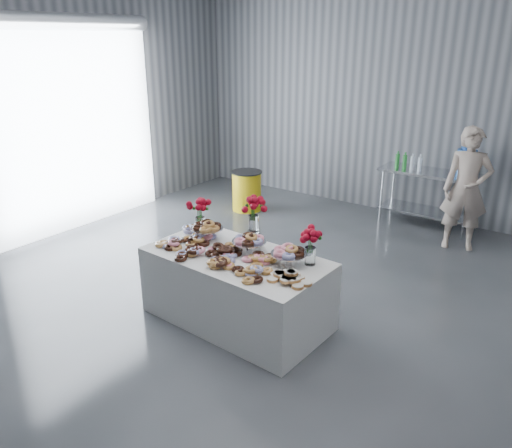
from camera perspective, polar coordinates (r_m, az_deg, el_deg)
The scene contains 16 objects.
ground at distance 5.32m, azimuth -1.68°, elevation -11.78°, with size 9.00×9.00×0.00m, color #36393D.
room_walls at distance 4.72m, azimuth -4.27°, elevation 18.00°, with size 8.04×9.04×4.02m.
display_table at distance 5.28m, azimuth -2.22°, elevation -7.36°, with size 1.90×1.00×0.75m, color white.
prep_table at distance 8.27m, azimuth 19.06°, elevation 3.84°, with size 1.50×0.60×0.90m.
donut_mounds at distance 5.06m, azimuth -2.64°, elevation -3.37°, with size 1.80×0.80×0.09m, color #C38447, non-canonical shape.
cake_stand_left at distance 5.51m, azimuth -5.63°, elevation -0.33°, with size 0.36×0.36×0.17m.
cake_stand_mid at distance 5.14m, azimuth -0.79°, elevation -1.83°, with size 0.36×0.36×0.17m.
cake_stand_right at distance 4.86m, azimuth 3.79°, elevation -3.23°, with size 0.36×0.36×0.17m.
danish_pile at distance 4.57m, azimuth 3.66°, elevation -6.03°, with size 0.48×0.48×0.11m, color white, non-canonical shape.
bouquet_left at distance 5.66m, azimuth -6.45°, elevation 1.88°, with size 0.26×0.26×0.42m.
bouquet_right at distance 4.84m, azimuth 6.30°, elevation -1.41°, with size 0.26×0.26×0.42m.
bouquet_center at distance 5.25m, azimuth -0.27°, elevation 1.49°, with size 0.26×0.26×0.57m.
water_jug at distance 8.02m, azimuth 22.90°, elevation 6.78°, with size 0.28×0.28×0.55m.
drink_bottles at distance 8.17m, azimuth 17.04°, elevation 6.89°, with size 0.54×0.08×0.27m, color #268C33, non-canonical shape.
person at distance 7.51m, azimuth 22.91°, elevation 3.67°, with size 0.63×0.41×1.73m, color #CC8C93.
trash_barrel at distance 8.66m, azimuth -1.08°, elevation 3.83°, with size 0.54×0.54×0.69m.
Camera 1 is at (2.74, -3.56, 2.86)m, focal length 35.00 mm.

